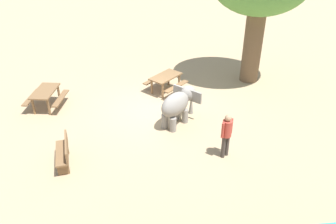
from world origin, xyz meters
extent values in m
plane|color=tan|center=(0.00, 0.00, 0.00)|extent=(60.00, 60.00, 0.00)
cylinder|color=gray|center=(-0.73, 0.87, 0.29)|extent=(0.25, 0.25, 0.57)
cylinder|color=gray|center=(-1.02, 1.14, 0.29)|extent=(0.25, 0.25, 0.57)
cylinder|color=gray|center=(-0.20, 1.45, 0.29)|extent=(0.25, 0.25, 0.57)
cylinder|color=gray|center=(-0.49, 1.72, 0.29)|extent=(0.25, 0.25, 0.57)
ellipsoid|color=gray|center=(-0.61, 1.30, 0.91)|extent=(1.50, 1.54, 0.86)
sphere|color=gray|center=(-1.21, 0.65, 1.02)|extent=(0.61, 0.61, 0.61)
cone|color=gray|center=(-1.36, 0.48, 0.48)|extent=(0.19, 0.19, 0.96)
cube|color=gray|center=(-0.85, 0.44, 1.02)|extent=(0.42, 0.39, 0.46)
cube|color=gray|center=(-1.44, 0.99, 1.02)|extent=(0.42, 0.39, 0.46)
cylinder|color=#3F3833|center=(-1.99, 3.44, 0.41)|extent=(0.14, 0.14, 0.82)
cylinder|color=#3F3833|center=(-2.14, 3.33, 0.41)|extent=(0.14, 0.14, 0.82)
cylinder|color=#B23F33|center=(-2.07, 3.38, 1.11)|extent=(0.32, 0.32, 0.58)
sphere|color=tan|center=(-2.07, 3.38, 1.51)|extent=(0.22, 0.22, 0.22)
cylinder|color=#B23F33|center=(-1.90, 3.50, 1.12)|extent=(0.09, 0.09, 0.55)
cylinder|color=#B23F33|center=(-2.24, 3.26, 1.12)|extent=(0.09, 0.09, 0.55)
cylinder|color=brown|center=(-4.66, -2.45, 1.77)|extent=(0.87, 0.87, 3.54)
cube|color=brown|center=(3.29, 3.32, 0.45)|extent=(0.64, 1.45, 0.06)
cube|color=brown|center=(3.12, 3.29, 0.68)|extent=(0.30, 1.39, 0.40)
cube|color=brown|center=(3.20, 3.84, 0.21)|extent=(0.37, 0.14, 0.42)
cube|color=brown|center=(3.38, 2.81, 0.21)|extent=(0.37, 0.14, 0.42)
cube|color=brown|center=(-0.49, -1.59, 0.75)|extent=(1.62, 1.63, 0.06)
cylinder|color=brown|center=(-0.69, -2.24, 0.36)|extent=(0.10, 0.10, 0.72)
cylinder|color=brown|center=(-1.14, -1.80, 0.36)|extent=(0.10, 0.10, 0.72)
cylinder|color=brown|center=(0.15, -1.39, 0.36)|extent=(0.10, 0.10, 0.72)
cylinder|color=brown|center=(-0.30, -0.94, 0.36)|extent=(0.10, 0.10, 0.72)
cube|color=brown|center=(-0.05, -2.03, 0.44)|extent=(1.22, 1.24, 0.05)
cube|color=brown|center=(-0.94, -1.16, 0.44)|extent=(1.22, 1.24, 0.05)
cube|color=brown|center=(4.62, -0.59, 0.75)|extent=(1.03, 1.61, 0.06)
cylinder|color=brown|center=(4.84, -1.24, 0.36)|extent=(0.10, 0.10, 0.72)
cylinder|color=brown|center=(4.21, -1.13, 0.36)|extent=(0.10, 0.10, 0.72)
cylinder|color=brown|center=(5.04, -0.05, 0.36)|extent=(0.10, 0.10, 0.72)
cylinder|color=brown|center=(4.40, 0.05, 0.36)|extent=(0.10, 0.10, 0.72)
cube|color=brown|center=(5.24, -0.69, 0.44)|extent=(0.48, 1.52, 0.05)
cube|color=brown|center=(4.01, -0.49, 0.44)|extent=(0.48, 1.52, 0.05)
camera|label=1|loc=(0.68, 12.32, 7.17)|focal=36.22mm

